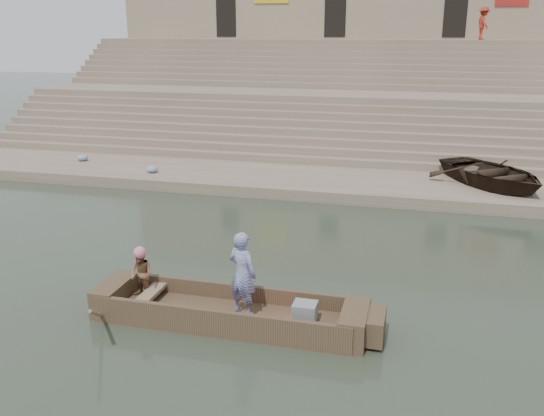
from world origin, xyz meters
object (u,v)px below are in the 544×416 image
at_px(main_rowboat, 229,317).
at_px(rowing_man, 141,274).
at_px(beached_rowboat, 492,173).
at_px(standing_man, 243,274).
at_px(pedestrian, 483,23).
at_px(television, 304,312).

distance_m(main_rowboat, rowing_man, 2.11).
height_order(main_rowboat, beached_rowboat, beached_rowboat).
distance_m(standing_man, rowing_man, 2.32).
distance_m(main_rowboat, standing_man, 1.03).
bearing_deg(rowing_man, pedestrian, 95.21).
relative_size(beached_rowboat, pedestrian, 2.60).
xyz_separation_m(main_rowboat, television, (1.57, -0.00, 0.31)).
height_order(rowing_man, beached_rowboat, beached_rowboat).
distance_m(rowing_man, beached_rowboat, 13.67).
relative_size(main_rowboat, pedestrian, 2.91).
distance_m(standing_man, beached_rowboat, 12.60).
relative_size(main_rowboat, rowing_man, 4.55).
bearing_deg(television, standing_man, 178.69).
xyz_separation_m(rowing_man, television, (3.56, -0.17, -0.35)).
xyz_separation_m(main_rowboat, pedestrian, (6.28, 24.55, 5.95)).
bearing_deg(beached_rowboat, rowing_man, -162.39).
relative_size(main_rowboat, television, 10.87).
bearing_deg(pedestrian, main_rowboat, 151.91).
distance_m(main_rowboat, television, 1.60).
xyz_separation_m(standing_man, pedestrian, (5.98, 24.52, 4.97)).
xyz_separation_m(beached_rowboat, pedestrian, (0.24, 13.31, 5.20)).
height_order(standing_man, television, standing_man).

